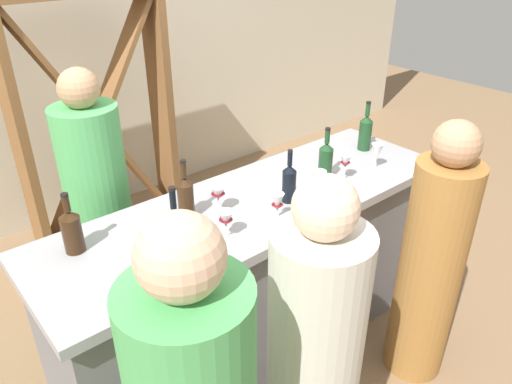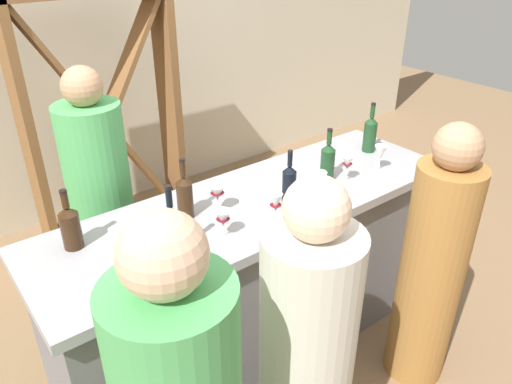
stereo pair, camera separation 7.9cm
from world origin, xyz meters
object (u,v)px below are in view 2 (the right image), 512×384
(wine_glass_near_right, at_px, (223,219))
(wine_rack, at_px, (105,123))
(wine_bottle_center_amber_brown, at_px, (185,196))
(person_left_guest, at_px, (432,269))
(wine_bottle_far_right_olive_green, at_px, (370,133))
(person_center_guest, at_px, (306,369))
(wine_bottle_second_right_near_black, at_px, (289,183))
(wine_glass_far_left, at_px, (380,154))
(wine_glass_far_right, at_px, (217,194))
(wine_bottle_rightmost_olive_green, at_px, (328,161))
(person_server_behind, at_px, (105,222))
(wine_glass_near_center, at_px, (319,180))
(wine_glass_near_left, at_px, (276,204))
(wine_bottle_leftmost_amber_brown, at_px, (70,226))
(wine_glass_far_center, at_px, (347,164))
(wine_bottle_second_left_near_black, at_px, (172,230))

(wine_glass_near_right, bearing_deg, wine_rack, 83.54)
(wine_bottle_center_amber_brown, distance_m, person_left_guest, 1.28)
(wine_bottle_far_right_olive_green, height_order, person_center_guest, person_center_guest)
(wine_bottle_second_right_near_black, relative_size, wine_glass_far_left, 1.81)
(wine_bottle_far_right_olive_green, bearing_deg, wine_bottle_second_right_near_black, -167.70)
(wine_bottle_center_amber_brown, distance_m, wine_glass_far_right, 0.15)
(wine_glass_near_right, bearing_deg, wine_bottle_second_right_near_black, 8.58)
(wine_bottle_rightmost_olive_green, relative_size, person_server_behind, 0.18)
(wine_bottle_far_right_olive_green, distance_m, person_center_guest, 1.54)
(wine_bottle_center_amber_brown, distance_m, wine_glass_near_center, 0.65)
(wine_glass_near_left, relative_size, person_left_guest, 0.11)
(person_center_guest, bearing_deg, person_server_behind, 10.42)
(person_server_behind, bearing_deg, wine_bottle_rightmost_olive_green, 64.25)
(wine_bottle_second_right_near_black, bearing_deg, wine_bottle_leftmost_amber_brown, 164.84)
(wine_bottle_center_amber_brown, relative_size, wine_glass_near_right, 2.21)
(wine_glass_near_center, relative_size, wine_glass_far_left, 1.02)
(wine_bottle_center_amber_brown, height_order, person_center_guest, person_center_guest)
(wine_glass_near_left, distance_m, wine_glass_far_left, 0.80)
(wine_bottle_rightmost_olive_green, bearing_deg, wine_bottle_second_right_near_black, -170.35)
(wine_glass_near_center, relative_size, person_center_guest, 0.10)
(wine_bottle_rightmost_olive_green, xyz_separation_m, wine_glass_far_center, (0.06, -0.08, -0.01))
(wine_rack, distance_m, wine_glass_far_center, 1.89)
(wine_bottle_rightmost_olive_green, height_order, wine_glass_far_left, wine_bottle_rightmost_olive_green)
(wine_glass_far_center, bearing_deg, wine_bottle_second_right_near_black, 175.75)
(wine_glass_near_left, bearing_deg, wine_glass_far_left, 4.83)
(wine_glass_near_right, bearing_deg, wine_bottle_second_left_near_black, 175.38)
(wine_bottle_second_right_near_black, distance_m, wine_glass_near_left, 0.21)
(wine_glass_far_center, distance_m, person_center_guest, 1.11)
(wine_bottle_second_left_near_black, relative_size, wine_glass_near_right, 2.41)
(person_server_behind, bearing_deg, wine_bottle_second_right_near_black, 51.33)
(wine_bottle_second_left_near_black, relative_size, person_center_guest, 0.21)
(wine_glass_far_right, bearing_deg, wine_bottle_center_amber_brown, 158.58)
(wine_glass_near_center, relative_size, person_left_guest, 0.11)
(wine_bottle_leftmost_amber_brown, distance_m, person_center_guest, 1.11)
(wine_bottle_rightmost_olive_green, height_order, wine_glass_near_right, wine_bottle_rightmost_olive_green)
(wine_bottle_rightmost_olive_green, bearing_deg, wine_glass_far_right, 173.32)
(wine_bottle_center_amber_brown, height_order, wine_glass_near_left, wine_bottle_center_amber_brown)
(wine_bottle_leftmost_amber_brown, xyz_separation_m, wine_glass_far_left, (1.59, -0.31, 0.00))
(wine_bottle_leftmost_amber_brown, height_order, person_server_behind, person_server_behind)
(wine_bottle_leftmost_amber_brown, xyz_separation_m, wine_glass_far_center, (1.35, -0.29, 0.00))
(wine_rack, relative_size, wine_bottle_second_left_near_black, 5.70)
(person_center_guest, bearing_deg, wine_bottle_center_amber_brown, 2.71)
(wine_bottle_center_amber_brown, bearing_deg, wine_bottle_second_left_near_black, -130.01)
(wine_bottle_second_left_near_black, distance_m, wine_glass_near_center, 0.79)
(wine_rack, bearing_deg, wine_glass_near_left, -88.57)
(wine_bottle_far_right_olive_green, xyz_separation_m, person_left_guest, (-0.31, -0.73, -0.42))
(wine_bottle_center_amber_brown, distance_m, wine_glass_far_left, 1.11)
(wine_bottle_leftmost_amber_brown, bearing_deg, person_left_guest, -29.38)
(wine_glass_near_left, xyz_separation_m, wine_glass_far_right, (-0.15, 0.24, -0.00))
(wine_bottle_far_right_olive_green, distance_m, wine_glass_far_center, 0.45)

